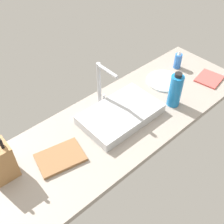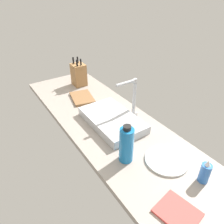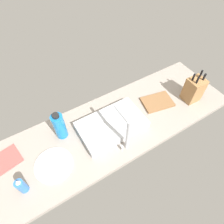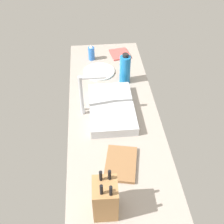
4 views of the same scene
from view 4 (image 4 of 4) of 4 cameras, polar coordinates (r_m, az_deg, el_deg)
name	(u,v)px [view 4 (image 4 of 4)]	position (r cm, az deg, el deg)	size (l,w,h in cm)	color
countertop_slab	(114,116)	(178.82, 0.35, -0.89)	(182.76, 57.52, 3.50)	gray
sink_basin	(112,108)	(177.76, -0.09, 0.82)	(45.99, 28.04, 5.79)	#B7BABF
faucet	(84,92)	(168.25, -5.71, 4.11)	(5.50, 16.46, 28.51)	#B7BABF
knife_block	(105,198)	(128.35, -1.40, -17.29)	(12.40, 11.42, 25.12)	#9E7042
cutting_board	(121,163)	(150.37, 1.79, -10.51)	(23.11, 16.17, 1.80)	brown
soap_bottle	(91,53)	(228.45, -4.25, 12.02)	(5.06, 5.06, 13.47)	blue
water_bottle	(125,69)	(199.63, 2.68, 8.83)	(7.71, 7.71, 22.80)	#1970B7
dinner_plate	(99,72)	(214.86, -2.69, 8.29)	(23.85, 23.85, 1.20)	silver
dish_towel	(120,54)	(236.80, 1.62, 11.84)	(17.07, 14.92, 1.20)	#CC4C47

